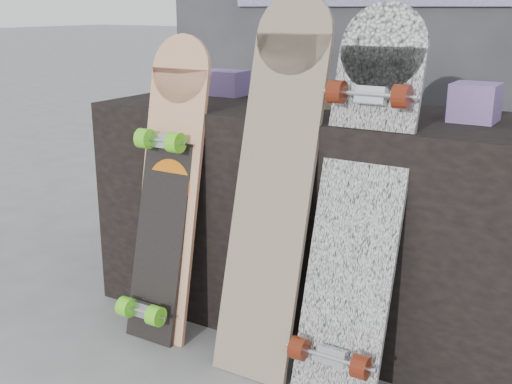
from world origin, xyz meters
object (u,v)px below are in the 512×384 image
Objects in this scene: longboard_geisha at (171,181)px; skateboard_dark at (161,209)px; longboard_celtic at (275,175)px; longboard_cascadia at (360,197)px; vendor_table at (314,216)px.

skateboard_dark is (-0.01, -0.04, -0.10)m from longboard_geisha.
longboard_cascadia is at bearing 1.36° from longboard_celtic.
longboard_celtic is (0.42, 0.01, 0.08)m from longboard_geisha.
vendor_table is at bearing 94.10° from longboard_celtic.
longboard_celtic reaches higher than longboard_cascadia.
longboard_geisha is 0.70m from longboard_cascadia.
longboard_cascadia is (0.31, -0.33, 0.21)m from vendor_table.
longboard_cascadia reaches higher than longboard_geisha.
vendor_table is at bearing 133.35° from longboard_cascadia.
longboard_geisha is 0.89× the size of longboard_celtic.
longboard_geisha is 0.11m from skateboard_dark.
longboard_cascadia is (0.29, 0.01, -0.03)m from longboard_celtic.
longboard_cascadia is at bearing 1.41° from longboard_geisha.
skateboard_dark is (-0.72, -0.06, -0.14)m from longboard_cascadia.
longboard_geisha is at bearing 72.82° from skateboard_dark.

